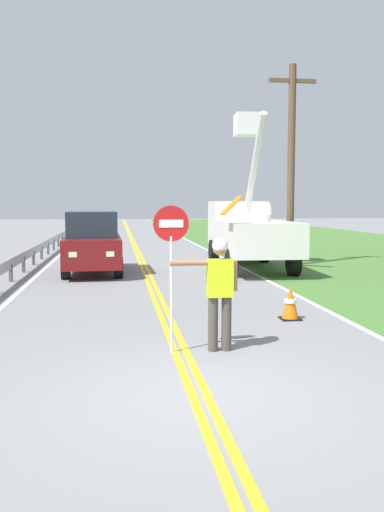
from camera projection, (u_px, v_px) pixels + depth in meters
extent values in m
plane|color=gray|center=(200.00, 396.00, 6.70)|extent=(160.00, 160.00, 0.00)
cube|color=#477533|center=(364.00, 250.00, 28.00)|extent=(16.00, 110.00, 0.01)
cube|color=yellow|center=(136.00, 253.00, 26.41)|extent=(0.11, 110.00, 0.01)
cube|color=yellow|center=(140.00, 253.00, 26.43)|extent=(0.11, 110.00, 0.01)
cube|color=silver|center=(211.00, 252.00, 26.91)|extent=(0.12, 110.00, 0.01)
cube|color=silver|center=(62.00, 253.00, 25.93)|extent=(0.12, 110.00, 0.01)
cylinder|color=#474238|center=(226.00, 323.00, 8.75)|extent=(0.16, 0.16, 0.88)
cylinder|color=#474238|center=(213.00, 324.00, 8.72)|extent=(0.16, 0.16, 0.88)
cube|color=#C6EA19|center=(220.00, 278.00, 8.67)|extent=(0.40, 0.24, 0.60)
cylinder|color=#996B4C|center=(189.00, 263.00, 8.57)|extent=(0.60, 0.09, 0.09)
cylinder|color=#996B4C|center=(235.00, 276.00, 8.70)|extent=(0.09, 0.09, 0.48)
sphere|color=#996B4C|center=(220.00, 249.00, 8.62)|extent=(0.22, 0.22, 0.22)
sphere|color=white|center=(220.00, 245.00, 8.62)|extent=(0.25, 0.25, 0.25)
cylinder|color=silver|center=(171.00, 295.00, 8.58)|extent=(0.04, 0.04, 1.85)
cylinder|color=#B71414|center=(171.00, 224.00, 8.47)|extent=(0.56, 0.03, 0.56)
cube|color=white|center=(171.00, 224.00, 8.45)|extent=(0.38, 0.01, 0.12)
cube|color=white|center=(256.00, 237.00, 18.70)|extent=(2.49, 4.69, 1.10)
cube|color=white|center=(238.00, 226.00, 22.09)|extent=(2.28, 2.19, 2.00)
cube|color=#1E2833|center=(234.00, 218.00, 23.09)|extent=(1.98, 0.14, 0.90)
cylinder|color=silver|center=(262.00, 219.00, 17.72)|extent=(0.56, 0.56, 0.24)
cylinder|color=silver|center=(254.00, 167.00, 18.87)|extent=(0.36, 2.85, 3.40)
cube|color=white|center=(247.00, 125.00, 20.04)|extent=(0.94, 0.94, 0.80)
cube|color=orange|center=(231.00, 205.00, 16.70)|extent=(0.63, 0.82, 0.59)
cylinder|color=black|center=(214.00, 251.00, 21.89)|extent=(0.36, 0.93, 0.92)
cylinder|color=black|center=(264.00, 251.00, 22.09)|extent=(0.36, 0.93, 0.92)
cylinder|color=black|center=(231.00, 263.00, 17.65)|extent=(0.36, 0.93, 0.92)
cylinder|color=black|center=(294.00, 262.00, 17.84)|extent=(0.36, 0.93, 0.92)
cube|color=maroon|center=(93.00, 250.00, 18.57)|extent=(1.97, 4.65, 0.92)
cube|color=#1E2833|center=(92.00, 224.00, 18.48)|extent=(1.70, 2.90, 0.84)
cube|color=#EAEACC|center=(110.00, 254.00, 16.42)|extent=(0.24, 0.07, 0.16)
cube|color=#EAEACC|center=(73.00, 255.00, 16.23)|extent=(0.24, 0.07, 0.16)
cylinder|color=black|center=(118.00, 267.00, 17.35)|extent=(0.30, 0.69, 0.68)
cylinder|color=black|center=(66.00, 268.00, 17.08)|extent=(0.30, 0.69, 0.68)
cylinder|color=black|center=(116.00, 259.00, 20.15)|extent=(0.30, 0.69, 0.68)
cylinder|color=black|center=(71.00, 259.00, 19.88)|extent=(0.30, 0.69, 0.68)
cylinder|color=brown|center=(291.00, 167.00, 20.56)|extent=(0.28, 0.28, 7.52)
cube|color=brown|center=(293.00, 81.00, 20.26)|extent=(1.80, 0.14, 0.14)
cone|color=orange|center=(290.00, 302.00, 11.12)|extent=(0.36, 0.36, 0.70)
cylinder|color=white|center=(290.00, 301.00, 11.12)|extent=(0.25, 0.25, 0.08)
cube|color=black|center=(290.00, 319.00, 11.15)|extent=(0.40, 0.40, 0.03)
cube|color=#9EA0A3|center=(29.00, 253.00, 19.90)|extent=(0.06, 32.00, 0.32)
cube|color=#4C4C51|center=(11.00, 273.00, 16.55)|extent=(0.10, 0.10, 0.55)
cube|color=#4C4C51|center=(23.00, 264.00, 18.80)|extent=(0.10, 0.10, 0.55)
cube|color=#4C4C51|center=(33.00, 258.00, 21.05)|extent=(0.10, 0.10, 0.55)
cube|color=#4C4C51|center=(41.00, 253.00, 23.31)|extent=(0.10, 0.10, 0.55)
cube|color=#4C4C51|center=(48.00, 248.00, 25.56)|extent=(0.10, 0.10, 0.55)
cube|color=#4C4C51|center=(54.00, 245.00, 27.82)|extent=(0.10, 0.10, 0.55)
cube|color=#4C4C51|center=(58.00, 242.00, 30.07)|extent=(0.10, 0.10, 0.55)
cube|color=#4C4C51|center=(62.00, 239.00, 32.32)|extent=(0.10, 0.10, 0.55)
cube|color=#4C4C51|center=(66.00, 237.00, 34.58)|extent=(0.10, 0.10, 0.55)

